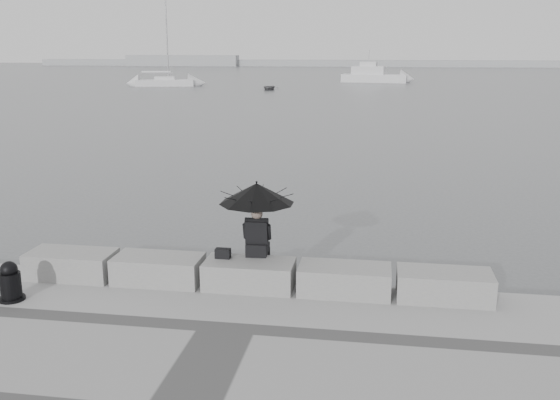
% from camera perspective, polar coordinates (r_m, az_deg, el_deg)
% --- Properties ---
extents(ground, '(360.00, 360.00, 0.00)m').
position_cam_1_polar(ground, '(11.94, -2.33, -9.45)').
color(ground, '#4B4E50').
rests_on(ground, ground).
extents(stone_block_far_left, '(1.60, 0.80, 0.50)m').
position_cam_1_polar(stone_block_far_left, '(12.37, -18.50, -5.61)').
color(stone_block_far_left, gray).
rests_on(stone_block_far_left, promenade).
extents(stone_block_left, '(1.60, 0.80, 0.50)m').
position_cam_1_polar(stone_block_left, '(11.70, -11.05, -6.25)').
color(stone_block_left, gray).
rests_on(stone_block_left, promenade).
extents(stone_block_centre, '(1.60, 0.80, 0.50)m').
position_cam_1_polar(stone_block_centre, '(11.25, -2.82, -6.83)').
color(stone_block_centre, gray).
rests_on(stone_block_centre, promenade).
extents(stone_block_right, '(1.60, 0.80, 0.50)m').
position_cam_1_polar(stone_block_right, '(11.04, 5.92, -7.29)').
color(stone_block_right, gray).
rests_on(stone_block_right, promenade).
extents(stone_block_far_right, '(1.60, 0.80, 0.50)m').
position_cam_1_polar(stone_block_far_right, '(11.10, 14.79, -7.58)').
color(stone_block_far_right, gray).
rests_on(stone_block_far_right, promenade).
extents(seated_person, '(1.37, 1.37, 1.39)m').
position_cam_1_polar(seated_person, '(11.19, -2.15, -0.01)').
color(seated_person, black).
rests_on(seated_person, stone_block_centre).
extents(bag, '(0.27, 0.16, 0.18)m').
position_cam_1_polar(bag, '(11.34, -5.24, -4.88)').
color(bag, black).
rests_on(bag, stone_block_centre).
extents(mooring_bollard, '(0.44, 0.44, 0.70)m').
position_cam_1_polar(mooring_bollard, '(11.62, -23.42, -7.06)').
color(mooring_bollard, black).
rests_on(mooring_bollard, promenade).
extents(distant_landmass, '(180.00, 8.00, 2.80)m').
position_cam_1_polar(distant_landmass, '(165.63, 5.61, 12.37)').
color(distant_landmass, '#999C9E').
rests_on(distant_landmass, ground).
extents(sailboat_left, '(7.52, 3.99, 12.90)m').
position_cam_1_polar(sailboat_left, '(81.13, -10.46, 10.58)').
color(sailboat_left, silver).
rests_on(sailboat_left, ground).
extents(motor_cruiser, '(9.35, 4.12, 4.50)m').
position_cam_1_polar(motor_cruiser, '(89.65, 8.65, 11.16)').
color(motor_cruiser, silver).
rests_on(motor_cruiser, ground).
extents(dinghy, '(3.00, 1.31, 0.50)m').
position_cam_1_polar(dinghy, '(72.71, -1.01, 10.24)').
color(dinghy, slate).
rests_on(dinghy, ground).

